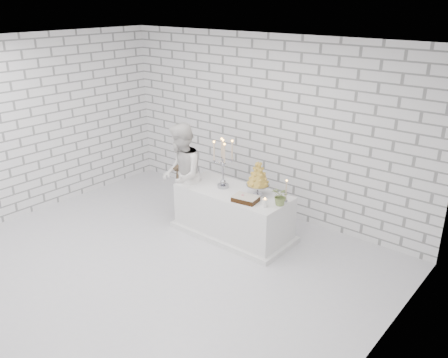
% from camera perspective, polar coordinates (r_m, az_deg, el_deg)
% --- Properties ---
extents(ground, '(6.00, 5.00, 0.01)m').
position_cam_1_polar(ground, '(6.73, -7.85, -10.34)').
color(ground, silver).
rests_on(ground, ground).
extents(ceiling, '(6.00, 5.00, 0.01)m').
position_cam_1_polar(ceiling, '(5.75, -9.41, 15.96)').
color(ceiling, white).
rests_on(ceiling, ground).
extents(wall_back, '(6.00, 0.01, 3.00)m').
position_cam_1_polar(wall_back, '(7.88, 5.08, 6.52)').
color(wall_back, white).
rests_on(wall_back, ground).
extents(wall_left, '(0.01, 5.00, 3.00)m').
position_cam_1_polar(wall_left, '(8.47, -22.41, 6.04)').
color(wall_left, white).
rests_on(wall_left, ground).
extents(wall_right, '(0.01, 5.00, 3.00)m').
position_cam_1_polar(wall_right, '(4.48, 18.39, -6.64)').
color(wall_right, white).
rests_on(wall_right, ground).
extents(cake_table, '(1.80, 0.80, 0.75)m').
position_cam_1_polar(cake_table, '(7.28, 1.13, -4.16)').
color(cake_table, white).
rests_on(cake_table, ground).
extents(groom, '(0.64, 0.67, 1.54)m').
position_cam_1_polar(groom, '(7.79, -5.10, 0.68)').
color(groom, '#382819').
rests_on(groom, ground).
extents(bride, '(1.02, 1.05, 1.70)m').
position_cam_1_polar(bride, '(7.47, -5.25, 0.42)').
color(bride, white).
rests_on(bride, ground).
extents(candelabra, '(0.34, 0.34, 0.78)m').
position_cam_1_polar(candelabra, '(7.10, -0.11, 1.89)').
color(candelabra, '#94959D').
rests_on(candelabra, cake_table).
extents(croquembouche, '(0.44, 0.44, 0.54)m').
position_cam_1_polar(croquembouche, '(6.88, 4.20, 0.11)').
color(croquembouche, '#AD8426').
rests_on(croquembouche, cake_table).
extents(chocolate_cake, '(0.39, 0.31, 0.08)m').
position_cam_1_polar(chocolate_cake, '(6.75, 2.66, -2.43)').
color(chocolate_cake, black).
rests_on(chocolate_cake, cake_table).
extents(pillar_candle, '(0.09, 0.09, 0.12)m').
position_cam_1_polar(pillar_candle, '(6.59, 5.04, -2.95)').
color(pillar_candle, white).
rests_on(pillar_candle, cake_table).
extents(extra_taper, '(0.08, 0.08, 0.32)m').
position_cam_1_polar(extra_taper, '(6.75, 7.63, -1.52)').
color(extra_taper, beige).
rests_on(extra_taper, cake_table).
extents(flowers, '(0.30, 0.28, 0.28)m').
position_cam_1_polar(flowers, '(6.63, 7.00, -2.11)').
color(flowers, '#47692C').
rests_on(flowers, cake_table).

